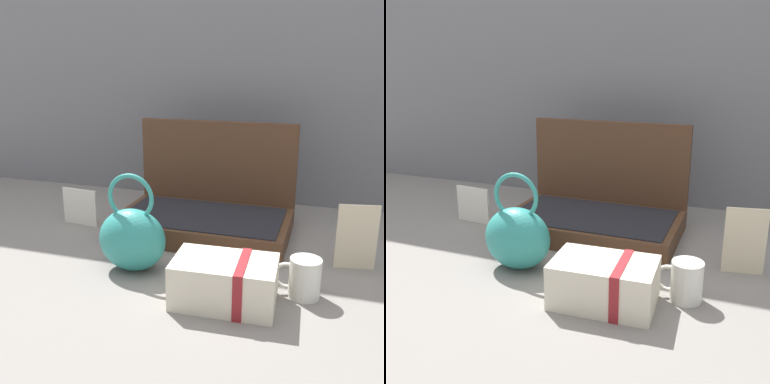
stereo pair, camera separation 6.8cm
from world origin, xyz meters
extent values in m
plane|color=slate|center=(0.00, 0.00, 0.00)|extent=(6.00, 6.00, 0.00)
cube|color=slate|center=(0.00, 0.58, 0.70)|extent=(3.20, 0.06, 1.40)
cube|color=#4C301E|center=(-0.05, 0.16, 0.03)|extent=(0.51, 0.30, 0.06)
cube|color=black|center=(-0.05, 0.16, 0.06)|extent=(0.47, 0.27, 0.00)
cube|color=#4C301E|center=(-0.05, 0.32, 0.16)|extent=(0.51, 0.02, 0.32)
ellipsoid|color=teal|center=(-0.15, -0.12, 0.08)|extent=(0.17, 0.12, 0.16)
torus|color=teal|center=(-0.15, -0.12, 0.19)|extent=(0.12, 0.01, 0.12)
cube|color=beige|center=(0.11, -0.21, 0.05)|extent=(0.23, 0.15, 0.10)
cube|color=maroon|center=(0.15, -0.20, 0.05)|extent=(0.03, 0.14, 0.10)
cylinder|color=silver|center=(0.27, -0.13, 0.05)|extent=(0.07, 0.07, 0.09)
torus|color=silver|center=(0.23, -0.13, 0.05)|extent=(0.06, 0.01, 0.06)
cube|color=silver|center=(-0.45, 0.13, 0.06)|extent=(0.13, 0.02, 0.12)
cube|color=beige|center=(0.38, 0.06, 0.08)|extent=(0.10, 0.02, 0.17)
camera|label=1|loc=(0.31, -1.05, 0.50)|focal=41.45mm
camera|label=2|loc=(0.37, -1.02, 0.50)|focal=41.45mm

